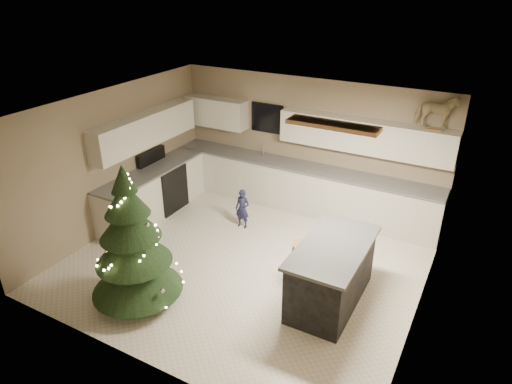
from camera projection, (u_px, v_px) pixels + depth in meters
ground_plane at (246, 262)px, 7.65m from camera, size 5.50×5.50×0.00m
room_shell at (246, 166)px, 6.87m from camera, size 5.52×5.02×2.61m
cabinetry at (247, 175)px, 9.00m from camera, size 5.50×3.20×2.00m
island at (331, 273)px, 6.55m from camera, size 0.90×1.70×0.95m
bar_stool at (304, 254)px, 6.92m from camera, size 0.36×0.36×0.69m
christmas_tree at (133, 249)px, 6.38m from camera, size 1.35×1.31×2.16m
toddler at (242, 209)px, 8.52m from camera, size 0.29×0.20×0.76m
rocking_horse at (436, 112)px, 7.48m from camera, size 0.72×0.45×0.59m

